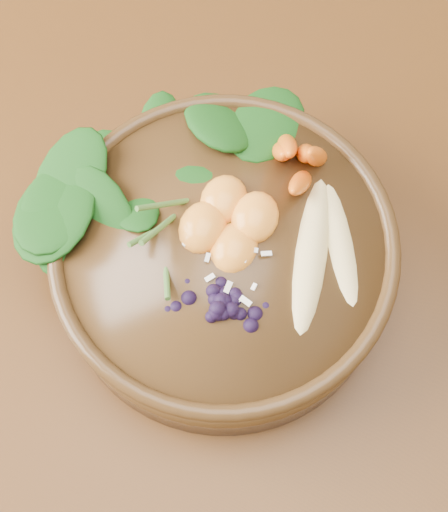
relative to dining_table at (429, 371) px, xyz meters
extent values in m
plane|color=#381E0F|center=(0.00, 0.00, -0.66)|extent=(4.00, 4.00, 0.00)
cylinder|color=#331C0C|center=(-0.72, 0.37, -0.30)|extent=(0.07, 0.07, 0.71)
cylinder|color=#3C2710|center=(-0.21, 0.00, 0.13)|extent=(0.34, 0.34, 0.08)
ellipsoid|color=#E0CC84|center=(-0.12, 0.02, 0.18)|extent=(0.09, 0.14, 0.02)
ellipsoid|color=#E0CC84|center=(-0.14, 0.01, 0.18)|extent=(0.05, 0.15, 0.02)
camera|label=1|loc=(-0.14, -0.22, 0.69)|focal=50.00mm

